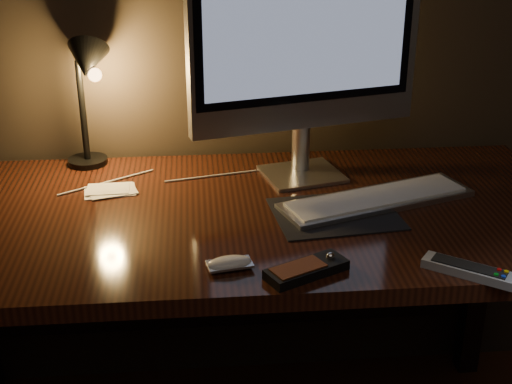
{
  "coord_description": "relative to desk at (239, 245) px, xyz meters",
  "views": [
    {
      "loc": [
        -0.1,
        0.35,
        1.46
      ],
      "look_at": [
        0.02,
        1.73,
        0.85
      ],
      "focal_mm": 50.0,
      "sensor_mm": 36.0,
      "label": 1
    }
  ],
  "objects": [
    {
      "name": "cable",
      "position": [
        -0.19,
        0.12,
        0.13
      ],
      "size": [
        0.49,
        0.19,
        0.0
      ],
      "primitive_type": "cylinder",
      "rotation": [
        0.0,
        1.57,
        0.36
      ],
      "color": "white",
      "rests_on": "desk"
    },
    {
      "name": "desk",
      "position": [
        0.0,
        0.0,
        0.0
      ],
      "size": [
        1.6,
        0.75,
        0.75
      ],
      "color": "black",
      "rests_on": "ground"
    },
    {
      "name": "tv_remote",
      "position": [
        0.42,
        -0.41,
        0.14
      ],
      "size": [
        0.17,
        0.14,
        0.02
      ],
      "rotation": [
        0.0,
        0.0,
        -0.64
      ],
      "color": "#9A9DA0",
      "rests_on": "desk"
    },
    {
      "name": "media_remote",
      "position": [
        0.11,
        -0.38,
        0.14
      ],
      "size": [
        0.18,
        0.13,
        0.03
      ],
      "rotation": [
        0.0,
        0.0,
        0.47
      ],
      "color": "black",
      "rests_on": "desk"
    },
    {
      "name": "desk_lamp",
      "position": [
        -0.37,
        0.23,
        0.37
      ],
      "size": [
        0.16,
        0.18,
        0.36
      ],
      "rotation": [
        0.0,
        0.0,
        0.41
      ],
      "color": "black",
      "rests_on": "desk"
    },
    {
      "name": "keyboard",
      "position": [
        0.33,
        -0.06,
        0.14
      ],
      "size": [
        0.5,
        0.28,
        0.02
      ],
      "primitive_type": "cube",
      "rotation": [
        0.0,
        0.0,
        0.33
      ],
      "color": "silver",
      "rests_on": "desk"
    },
    {
      "name": "mousepad",
      "position": [
        0.22,
        -0.11,
        0.13
      ],
      "size": [
        0.3,
        0.25,
        0.0
      ],
      "primitive_type": "cube",
      "rotation": [
        0.0,
        0.0,
        0.11
      ],
      "color": "black",
      "rests_on": "desk"
    },
    {
      "name": "monitor",
      "position": [
        0.17,
        0.12,
        0.5
      ],
      "size": [
        0.58,
        0.21,
        0.62
      ],
      "rotation": [
        0.0,
        0.0,
        0.25
      ],
      "color": "silver",
      "rests_on": "desk"
    },
    {
      "name": "mouse",
      "position": [
        -0.04,
        -0.34,
        0.14
      ],
      "size": [
        0.1,
        0.06,
        0.02
      ],
      "primitive_type": "ellipsoid",
      "rotation": [
        0.0,
        0.0,
        0.18
      ],
      "color": "white",
      "rests_on": "desk"
    },
    {
      "name": "papers",
      "position": [
        -0.32,
        0.07,
        0.13
      ],
      "size": [
        0.14,
        0.1,
        0.01
      ],
      "primitive_type": "cube",
      "rotation": [
        0.0,
        0.0,
        0.14
      ],
      "color": "white",
      "rests_on": "desk"
    }
  ]
}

